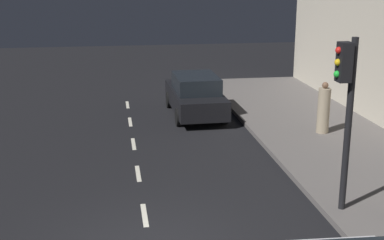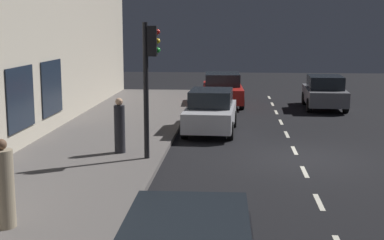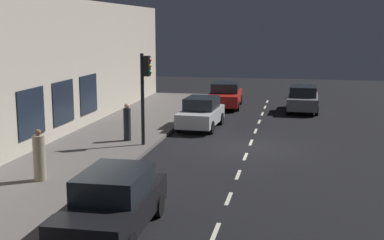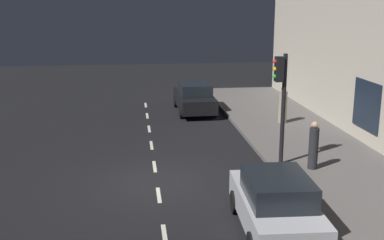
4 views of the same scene
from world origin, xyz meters
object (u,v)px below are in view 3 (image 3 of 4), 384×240
(parked_car_3, at_px, (303,99))
(pedestrian_0, at_px, (39,157))
(traffic_light, at_px, (145,84))
(parked_car_2, at_px, (225,95))
(pedestrian_1, at_px, (127,123))
(parked_car_1, at_px, (113,203))
(parked_car_0, at_px, (201,113))

(parked_car_3, bearing_deg, pedestrian_0, -115.20)
(traffic_light, xyz_separation_m, parked_car_2, (-1.80, -11.91, -1.98))
(parked_car_3, distance_m, pedestrian_1, 12.96)
(parked_car_1, xyz_separation_m, pedestrian_0, (3.74, -3.34, 0.14))
(parked_car_2, xyz_separation_m, pedestrian_1, (2.83, 11.27, 0.13))
(traffic_light, xyz_separation_m, parked_car_3, (-6.67, -11.07, -1.98))
(parked_car_2, distance_m, pedestrian_1, 11.62)
(pedestrian_0, bearing_deg, parked_car_1, -42.16)
(parked_car_2, bearing_deg, parked_car_3, 167.60)
(parked_car_2, relative_size, pedestrian_1, 2.79)
(parked_car_2, height_order, pedestrian_1, pedestrian_1)
(traffic_light, xyz_separation_m, parked_car_0, (-1.53, -4.77, -1.98))
(pedestrian_0, bearing_deg, traffic_light, 70.74)
(traffic_light, relative_size, parked_car_1, 0.88)
(parked_car_1, relative_size, parked_car_2, 0.95)
(parked_car_0, distance_m, pedestrian_1, 4.86)
(parked_car_0, bearing_deg, pedestrian_1, 60.82)
(traffic_light, xyz_separation_m, parked_car_1, (-1.81, 8.99, -1.98))
(pedestrian_0, distance_m, pedestrian_1, 6.36)
(traffic_light, distance_m, parked_car_3, 13.08)
(parked_car_1, bearing_deg, parked_car_0, -89.76)
(parked_car_0, height_order, parked_car_1, same)
(parked_car_0, xyz_separation_m, parked_car_1, (-0.28, 13.76, 0.00))
(parked_car_1, bearing_deg, parked_car_3, -104.56)
(traffic_light, relative_size, parked_car_0, 0.96)
(parked_car_0, xyz_separation_m, parked_car_2, (-0.27, -7.14, 0.01))
(traffic_light, distance_m, parked_car_0, 5.39)
(parked_car_1, bearing_deg, pedestrian_1, -74.52)
(parked_car_0, relative_size, pedestrian_1, 2.44)
(parked_car_0, relative_size, parked_car_3, 0.99)
(parked_car_0, distance_m, parked_car_3, 8.14)
(pedestrian_0, bearing_deg, parked_car_0, 71.21)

